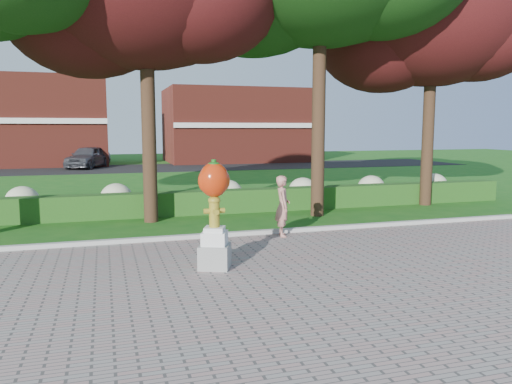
{
  "coord_description": "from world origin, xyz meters",
  "views": [
    {
      "loc": [
        -3.37,
        -9.87,
        2.93
      ],
      "look_at": [
        -0.05,
        1.0,
        1.49
      ],
      "focal_mm": 35.0,
      "sensor_mm": 36.0,
      "label": 1
    }
  ],
  "objects": [
    {
      "name": "street",
      "position": [
        0.0,
        28.0,
        0.01
      ],
      "size": [
        50.0,
        8.0,
        0.02
      ],
      "primitive_type": "cube",
      "color": "black",
      "rests_on": "ground"
    },
    {
      "name": "building_right",
      "position": [
        8.0,
        34.0,
        3.2
      ],
      "size": [
        12.0,
        8.0,
        6.4
      ],
      "primitive_type": "cube",
      "color": "maroon",
      "rests_on": "ground"
    },
    {
      "name": "walkway",
      "position": [
        0.0,
        -4.0,
        0.02
      ],
      "size": [
        40.0,
        14.0,
        0.04
      ],
      "primitive_type": "cube",
      "color": "gray",
      "rests_on": "ground"
    },
    {
      "name": "lawn_hedge",
      "position": [
        0.0,
        7.0,
        0.4
      ],
      "size": [
        24.0,
        0.7,
        0.8
      ],
      "primitive_type": "cube",
      "color": "#124013",
      "rests_on": "ground"
    },
    {
      "name": "ground",
      "position": [
        0.0,
        0.0,
        0.0
      ],
      "size": [
        100.0,
        100.0,
        0.0
      ],
      "primitive_type": "plane",
      "color": "#185615",
      "rests_on": "ground"
    },
    {
      "name": "hydrant_sculpture",
      "position": [
        -1.23,
        0.08,
        1.24
      ],
      "size": [
        0.8,
        0.8,
        2.27
      ],
      "rotation": [
        0.0,
        0.0,
        -0.39
      ],
      "color": "gray",
      "rests_on": "walkway"
    },
    {
      "name": "tree_far_right",
      "position": [
        8.4,
        6.58,
        6.97
      ],
      "size": [
        7.88,
        6.72,
        10.21
      ],
      "color": "black",
      "rests_on": "ground"
    },
    {
      "name": "woman",
      "position": [
        1.19,
        2.6,
        0.86
      ],
      "size": [
        0.5,
        0.66,
        1.65
      ],
      "primitive_type": "imported",
      "rotation": [
        0.0,
        0.0,
        1.39
      ],
      "color": "tan",
      "rests_on": "walkway"
    },
    {
      "name": "parked_car",
      "position": [
        -4.49,
        29.31,
        0.85
      ],
      "size": [
        3.64,
        5.22,
        1.65
      ],
      "primitive_type": "imported",
      "rotation": [
        0.0,
        0.0,
        -0.39
      ],
      "color": "#42434A",
      "rests_on": "street"
    },
    {
      "name": "hydrangea_row",
      "position": [
        0.57,
        8.0,
        0.55
      ],
      "size": [
        20.1,
        1.1,
        0.99
      ],
      "color": "#BEC194",
      "rests_on": "ground"
    },
    {
      "name": "building_left",
      "position": [
        -10.0,
        34.0,
        3.5
      ],
      "size": [
        14.0,
        8.0,
        7.0
      ],
      "primitive_type": "cube",
      "color": "maroon",
      "rests_on": "ground"
    },
    {
      "name": "curb",
      "position": [
        0.0,
        3.0,
        0.07
      ],
      "size": [
        40.0,
        0.18,
        0.15
      ],
      "primitive_type": "cube",
      "color": "#ADADA5",
      "rests_on": "ground"
    }
  ]
}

